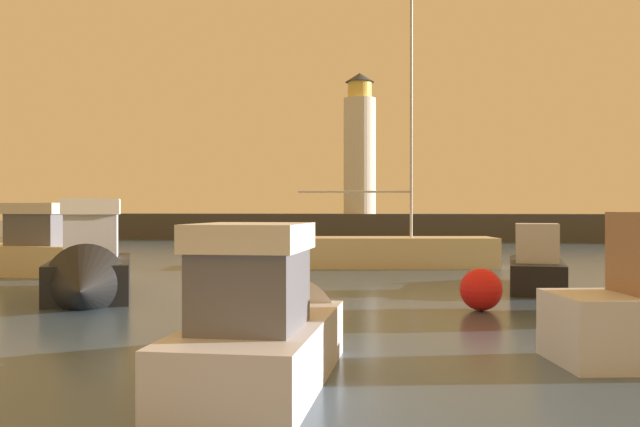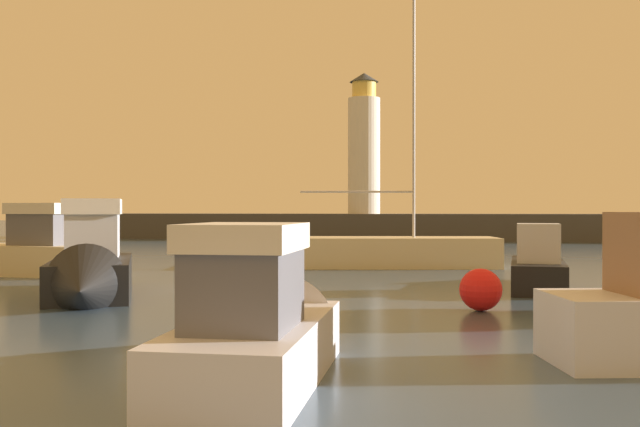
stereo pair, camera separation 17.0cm
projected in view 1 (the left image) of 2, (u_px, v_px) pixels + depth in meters
ground_plane at (396, 267)px, 29.17m from camera, size 220.00×220.00×0.00m
breakwater at (417, 227)px, 55.32m from camera, size 61.51×5.06×2.09m
lighthouse at (360, 147)px, 56.09m from camera, size 2.61×2.61×11.45m
motorboat_4 at (535, 267)px, 21.78m from camera, size 2.05×5.86×2.27m
motorboat_5 at (273, 325)px, 10.37m from camera, size 1.85×5.78×2.61m
motorboat_6 at (89, 269)px, 18.71m from camera, size 4.71×6.98×3.18m
sailboat_moored at (391, 251)px, 29.27m from camera, size 9.06×4.04×11.99m
mooring_buoy at (481, 289)px, 16.64m from camera, size 1.02×1.02×1.02m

